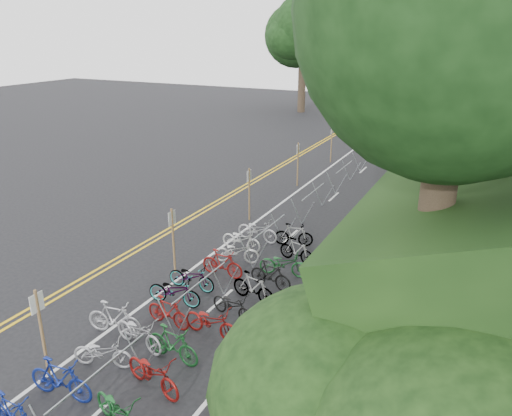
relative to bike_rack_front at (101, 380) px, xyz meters
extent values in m
plane|color=black|center=(-3.14, 1.53, -0.83)|extent=(120.00, 120.00, 0.00)
cube|color=gold|center=(-5.29, 11.53, -0.82)|extent=(0.12, 80.00, 0.01)
cube|color=gold|center=(-4.99, 11.53, -0.82)|extent=(0.12, 80.00, 0.01)
cube|color=silver|center=(-2.14, 11.53, -0.82)|extent=(0.12, 80.00, 0.01)
cube|color=silver|center=(2.06, 11.53, -0.82)|extent=(0.12, 80.00, 0.01)
cube|color=silver|center=(-0.04, 5.53, -0.82)|extent=(0.10, 1.60, 0.01)
cube|color=silver|center=(-0.04, 11.53, -0.82)|extent=(0.10, 1.60, 0.01)
cube|color=silver|center=(-0.04, 17.53, -0.82)|extent=(0.10, 1.60, 0.01)
cube|color=silver|center=(-0.04, 23.53, -0.82)|extent=(0.10, 1.60, 0.01)
cube|color=silver|center=(-0.04, 29.53, -0.82)|extent=(0.10, 1.60, 0.01)
cube|color=silver|center=(-0.04, 35.53, -0.82)|extent=(0.10, 1.60, 0.01)
cube|color=maroon|center=(2.56, 13.53, -0.78)|extent=(0.25, 28.00, 0.10)
cube|color=#382819|center=(3.26, 23.53, -0.75)|extent=(1.40, 44.00, 0.16)
ellipsoid|color=#284C19|center=(4.06, 4.53, 0.21)|extent=(2.00, 2.80, 1.60)
ellipsoid|color=#284C19|center=(4.86, 9.53, 0.72)|extent=(2.60, 3.64, 2.08)
ellipsoid|color=#284C19|center=(6.06, 15.53, 1.16)|extent=(2.20, 3.08, 1.76)
ellipsoid|color=#284C19|center=(4.66, 21.53, 0.73)|extent=(3.00, 4.20, 2.40)
ellipsoid|color=#284C19|center=(5.36, 27.53, 0.90)|extent=(2.40, 3.36, 1.92)
ellipsoid|color=#284C19|center=(6.66, 31.53, 1.58)|extent=(2.80, 3.92, 2.24)
ellipsoid|color=#284C19|center=(3.86, 7.53, 0.07)|extent=(1.80, 2.52, 1.44)
ellipsoid|color=#284C19|center=(6.86, 19.53, 1.77)|extent=(3.20, 4.48, 2.56)
ellipsoid|color=black|center=(4.86, 2.03, 0.38)|extent=(5.28, 6.16, 3.52)
cylinder|color=#2D2319|center=(6.36, 4.53, 3.19)|extent=(0.80, 0.80, 5.63)
cylinder|color=#2D2319|center=(-12.14, 43.53, 1.99)|extent=(0.80, 0.80, 5.63)
ellipsoid|color=black|center=(-12.14, 43.53, 7.11)|extent=(7.70, 7.70, 7.31)
cylinder|color=#2D2319|center=(-9.14, 51.53, 1.77)|extent=(0.78, 0.78, 5.20)
ellipsoid|color=black|center=(-9.14, 51.53, 6.39)|extent=(6.74, 6.74, 6.40)
cylinder|color=gray|center=(0.00, 0.00, 0.27)|extent=(0.05, 3.17, 0.05)
cylinder|color=gray|center=(-0.28, 1.48, -0.28)|extent=(0.55, 0.04, 1.08)
cylinder|color=gray|center=(0.28, 1.48, -0.28)|extent=(0.55, 0.04, 1.08)
cylinder|color=gray|center=(-0.14, 4.53, 0.32)|extent=(0.05, 3.00, 0.05)
cylinder|color=gray|center=(-0.42, 3.13, -0.25)|extent=(0.58, 0.04, 1.13)
cylinder|color=gray|center=(0.14, 3.13, -0.25)|extent=(0.58, 0.04, 1.13)
cylinder|color=gray|center=(-0.42, 5.93, -0.25)|extent=(0.58, 0.04, 1.13)
cylinder|color=gray|center=(0.14, 5.93, -0.25)|extent=(0.58, 0.04, 1.13)
cylinder|color=gray|center=(-0.14, 9.53, 0.32)|extent=(0.05, 3.00, 0.05)
cylinder|color=gray|center=(-0.42, 8.13, -0.25)|extent=(0.58, 0.04, 1.13)
cylinder|color=gray|center=(0.14, 8.13, -0.25)|extent=(0.58, 0.04, 1.13)
cylinder|color=gray|center=(-0.42, 10.93, -0.25)|extent=(0.58, 0.04, 1.13)
cylinder|color=gray|center=(0.14, 10.93, -0.25)|extent=(0.58, 0.04, 1.13)
cylinder|color=gray|center=(-0.14, 14.53, 0.32)|extent=(0.05, 3.00, 0.05)
cylinder|color=gray|center=(-0.42, 13.13, -0.25)|extent=(0.58, 0.04, 1.13)
cylinder|color=gray|center=(0.14, 13.13, -0.25)|extent=(0.58, 0.04, 1.13)
cylinder|color=gray|center=(-0.42, 15.93, -0.25)|extent=(0.58, 0.04, 1.13)
cylinder|color=gray|center=(0.14, 15.93, -0.25)|extent=(0.58, 0.04, 1.13)
cylinder|color=gray|center=(-0.14, 19.53, 0.32)|extent=(0.05, 3.00, 0.05)
cylinder|color=gray|center=(-0.42, 18.13, -0.25)|extent=(0.58, 0.04, 1.13)
cylinder|color=gray|center=(0.14, 18.13, -0.25)|extent=(0.58, 0.04, 1.13)
cylinder|color=gray|center=(-0.42, 20.93, -0.25)|extent=(0.58, 0.04, 1.13)
cylinder|color=gray|center=(0.14, 20.93, -0.25)|extent=(0.58, 0.04, 1.13)
cylinder|color=gray|center=(-0.14, 24.53, 0.32)|extent=(0.05, 3.00, 0.05)
cylinder|color=gray|center=(-0.42, 23.13, -0.25)|extent=(0.58, 0.04, 1.13)
cylinder|color=gray|center=(0.14, 23.13, -0.25)|extent=(0.58, 0.04, 1.13)
cylinder|color=gray|center=(-0.42, 25.93, -0.25)|extent=(0.58, 0.04, 1.13)
cylinder|color=gray|center=(0.14, 25.93, -0.25)|extent=(0.58, 0.04, 1.13)
cylinder|color=brown|center=(-2.11, 0.29, 0.42)|extent=(0.08, 0.08, 2.50)
cube|color=silver|center=(-2.11, 0.29, 1.32)|extent=(0.02, 0.40, 0.50)
cylinder|color=brown|center=(-2.54, 6.53, 0.42)|extent=(0.08, 0.08, 2.50)
cube|color=silver|center=(-2.54, 6.53, 1.32)|extent=(0.02, 0.40, 0.50)
cylinder|color=brown|center=(-2.54, 12.53, 0.42)|extent=(0.08, 0.08, 2.50)
cube|color=silver|center=(-2.54, 12.53, 1.32)|extent=(0.02, 0.40, 0.50)
cylinder|color=brown|center=(-2.54, 18.53, 0.42)|extent=(0.08, 0.08, 2.50)
cube|color=silver|center=(-2.54, 18.53, 1.32)|extent=(0.02, 0.40, 0.50)
cylinder|color=brown|center=(-2.54, 24.53, 0.42)|extent=(0.08, 0.08, 2.50)
cube|color=silver|center=(-2.54, 24.53, 1.32)|extent=(0.02, 0.40, 0.50)
imported|color=#9E9EA3|center=(-1.84, 2.52, -0.30)|extent=(0.77, 1.81, 1.05)
imported|color=navy|center=(-1.30, -1.39, -0.35)|extent=(0.49, 1.60, 0.95)
imported|color=navy|center=(-1.17, -0.15, -0.28)|extent=(0.69, 1.85, 1.09)
imported|color=#144C1E|center=(0.73, -0.30, -0.36)|extent=(1.15, 1.90, 0.94)
imported|color=#9E9EA3|center=(-1.11, 1.23, -0.40)|extent=(1.03, 1.73, 0.86)
imported|color=maroon|center=(0.65, 1.08, -0.33)|extent=(1.08, 1.99, 0.99)
imported|color=#9E9EA3|center=(-0.79, 2.32, -0.35)|extent=(0.96, 1.91, 0.96)
imported|color=#144C1E|center=(0.41, 2.25, -0.31)|extent=(0.64, 1.75, 1.03)
imported|color=maroon|center=(-0.70, 3.57, -0.35)|extent=(0.60, 1.62, 0.95)
imported|color=maroon|center=(0.74, 3.68, -0.34)|extent=(0.76, 1.88, 0.97)
imported|color=slate|center=(-1.25, 4.68, -0.34)|extent=(0.85, 1.91, 0.97)
imported|color=black|center=(0.81, 4.81, -0.39)|extent=(0.99, 1.74, 0.86)
imported|color=slate|center=(-1.31, 5.77, -0.36)|extent=(0.66, 1.79, 0.93)
imported|color=slate|center=(0.93, 6.00, -0.32)|extent=(0.80, 1.74, 1.01)
imported|color=maroon|center=(-0.85, 7.07, -0.32)|extent=(0.52, 1.69, 1.01)
imported|color=black|center=(1.07, 7.05, -0.33)|extent=(0.71, 1.69, 0.99)
imported|color=beige|center=(-0.92, 8.29, -0.37)|extent=(1.11, 1.84, 0.91)
imported|color=#144C1E|center=(1.11, 8.10, -0.36)|extent=(0.94, 1.87, 0.94)
imported|color=beige|center=(-1.31, 9.41, -0.37)|extent=(0.68, 1.78, 0.92)
imported|color=slate|center=(1.11, 9.37, -0.36)|extent=(0.80, 1.62, 0.94)
imported|color=#9E9EA3|center=(-1.13, 10.51, -0.34)|extent=(0.75, 1.89, 0.98)
imported|color=slate|center=(0.43, 10.71, -0.34)|extent=(0.86, 1.67, 0.97)
camera|label=1|loc=(7.41, -6.89, 7.64)|focal=35.00mm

